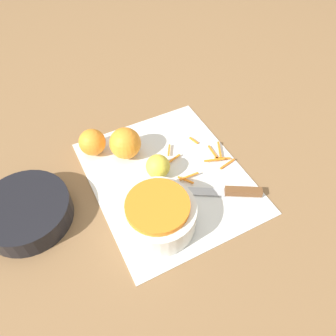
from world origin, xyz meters
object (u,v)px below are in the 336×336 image
(knife, at_px, (232,191))
(lemon, at_px, (158,166))
(orange_right, at_px, (92,142))
(bowl_speckled, at_px, (158,214))
(bowl_dark, at_px, (26,212))
(orange_left, at_px, (125,143))

(knife, xyz_separation_m, lemon, (0.13, 0.13, 0.02))
(orange_right, xyz_separation_m, lemon, (-0.15, -0.12, -0.00))
(bowl_speckled, height_order, bowl_dark, bowl_speckled)
(lemon, bearing_deg, bowl_dark, 85.81)
(orange_right, bearing_deg, bowl_dark, 122.09)
(orange_right, bearing_deg, knife, -138.59)
(bowl_dark, relative_size, lemon, 3.31)
(knife, xyz_separation_m, orange_left, (0.24, 0.18, 0.03))
(bowl_speckled, xyz_separation_m, lemon, (0.13, -0.06, -0.01))
(orange_left, bearing_deg, orange_right, 56.69)
(knife, distance_m, orange_right, 0.38)
(bowl_dark, distance_m, lemon, 0.32)
(lemon, bearing_deg, knife, -135.51)
(lemon, bearing_deg, bowl_speckled, 153.94)
(bowl_speckled, relative_size, orange_left, 2.06)
(knife, distance_m, lemon, 0.19)
(orange_right, bearing_deg, orange_left, -123.31)
(bowl_dark, relative_size, orange_left, 2.44)
(bowl_dark, bearing_deg, orange_right, -57.91)
(knife, height_order, lemon, lemon)
(bowl_dark, bearing_deg, knife, -109.32)
(bowl_dark, bearing_deg, bowl_speckled, -120.45)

